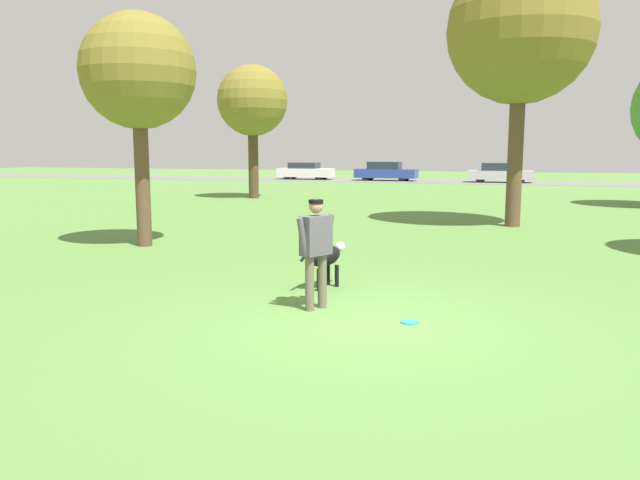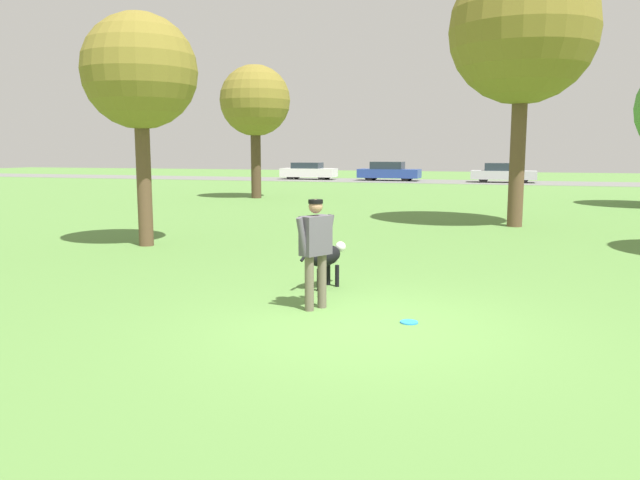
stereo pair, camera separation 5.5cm
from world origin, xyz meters
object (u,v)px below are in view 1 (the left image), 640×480
tree_mid_center (521,31)px  parked_car_white (305,171)px  tree_near_left (138,73)px  dog (325,257)px  person (316,245)px  parked_car_silver (500,173)px  tree_far_left (252,102)px  frisbee (410,322)px  parked_car_blue (386,171)px

tree_mid_center → parked_car_white: 31.20m
tree_near_left → tree_mid_center: bearing=38.3°
dog → tree_mid_center: bearing=8.0°
person → parked_car_silver: (1.72, 37.27, -0.26)m
tree_far_left → tree_mid_center: bearing=-34.0°
frisbee → parked_car_blue: (-7.83, 37.83, 0.68)m
tree_mid_center → tree_far_left: bearing=146.0°
person → parked_car_white: person is taller
dog → parked_car_silver: size_ratio=0.23×
person → parked_car_silver: 37.31m
parked_car_blue → frisbee: bearing=-76.4°
tree_far_left → parked_car_silver: size_ratio=1.39×
parked_car_silver → dog: bearing=-94.1°
dog → tree_near_left: 7.14m
frisbee → tree_near_left: bearing=145.9°
dog → parked_car_blue: parked_car_blue is taller
dog → frisbee: bearing=-110.5°
parked_car_silver → person: bearing=-93.6°
parked_car_white → parked_car_silver: 14.51m
dog → parked_car_blue: size_ratio=0.22×
person → parked_car_white: (-12.78, 37.72, -0.29)m
person → parked_car_blue: person is taller
frisbee → tree_far_left: 22.43m
frisbee → tree_far_left: bearing=118.5°
frisbee → parked_car_white: parked_car_white is taller
person → frisbee: bearing=-74.7°
frisbee → parked_car_silver: 37.60m
tree_mid_center → parked_car_silver: tree_mid_center is taller
tree_mid_center → tree_far_left: tree_mid_center is taller
tree_mid_center → parked_car_blue: (-9.09, 26.44, -4.94)m
tree_far_left → parked_car_white: size_ratio=1.46×
dog → parked_car_white: size_ratio=0.24×
dog → tree_mid_center: 11.34m
dog → tree_far_left: (-8.81, 17.61, 3.96)m
tree_far_left → person: bearing=-64.4°
parked_car_blue → person: bearing=-78.4°
parked_car_white → tree_mid_center: bearing=-60.3°
tree_near_left → tree_mid_center: tree_mid_center is taller
parked_car_blue → tree_near_left: bearing=-86.8°
person → tree_near_left: bearing=79.8°
tree_mid_center → tree_far_left: 14.22m
person → dog: bearing=39.7°
parked_car_blue → parked_car_silver: bearing=0.2°
dog → parked_car_silver: parked_car_silver is taller
person → parked_car_silver: bearing=25.4°
tree_mid_center → tree_near_left: bearing=-141.7°
frisbee → parked_car_blue: 38.64m
frisbee → tree_near_left: size_ratio=0.04×
person → parked_car_white: bearing=46.8°
dog → parked_car_white: bearing=43.8°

